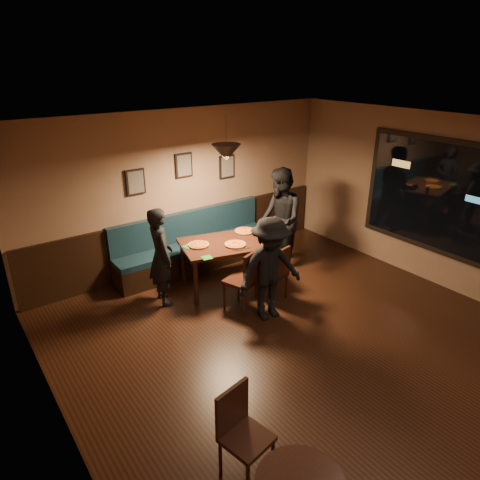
% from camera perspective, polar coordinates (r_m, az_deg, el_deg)
% --- Properties ---
extents(floor, '(7.00, 7.00, 0.00)m').
position_cam_1_polar(floor, '(5.87, 10.95, -14.89)').
color(floor, black).
rests_on(floor, ground).
extents(ceiling, '(7.00, 7.00, 0.00)m').
position_cam_1_polar(ceiling, '(4.73, 13.53, 13.07)').
color(ceiling, silver).
rests_on(ceiling, ground).
extents(wall_back, '(6.00, 0.00, 6.00)m').
position_cam_1_polar(wall_back, '(7.74, -7.38, 6.55)').
color(wall_back, '#8C704F').
rests_on(wall_back, ground).
extents(wall_left, '(0.00, 7.00, 7.00)m').
position_cam_1_polar(wall_left, '(3.76, -21.59, -14.00)').
color(wall_left, '#8C704F').
rests_on(wall_left, ground).
extents(wall_right, '(0.00, 7.00, 7.00)m').
position_cam_1_polar(wall_right, '(7.53, 27.74, 3.59)').
color(wall_right, '#8C704F').
rests_on(wall_right, ground).
extents(wainscot, '(5.88, 0.06, 1.00)m').
position_cam_1_polar(wainscot, '(8.02, -6.95, 0.32)').
color(wainscot, black).
rests_on(wainscot, ground).
extents(booth_bench, '(3.00, 0.60, 1.00)m').
position_cam_1_polar(booth_bench, '(7.80, -5.96, -0.30)').
color(booth_bench, '#0F232D').
rests_on(booth_bench, ground).
extents(window_frame, '(0.06, 2.56, 1.86)m').
position_cam_1_polar(window_frame, '(7.69, 24.48, 5.31)').
color(window_frame, black).
rests_on(window_frame, wall_right).
extents(window_glass, '(0.00, 2.40, 2.40)m').
position_cam_1_polar(window_glass, '(7.66, 24.37, 5.28)').
color(window_glass, black).
rests_on(window_glass, wall_right).
extents(picture_left, '(0.32, 0.04, 0.42)m').
position_cam_1_polar(picture_left, '(7.26, -13.62, 7.46)').
color(picture_left, black).
rests_on(picture_left, wall_back).
extents(picture_center, '(0.32, 0.04, 0.42)m').
position_cam_1_polar(picture_center, '(7.60, -7.44, 9.75)').
color(picture_center, black).
rests_on(picture_center, wall_back).
extents(picture_right, '(0.32, 0.04, 0.42)m').
position_cam_1_polar(picture_right, '(8.10, -1.75, 9.65)').
color(picture_right, black).
rests_on(picture_right, wall_back).
extents(pendant_lamp, '(0.44, 0.44, 0.25)m').
position_cam_1_polar(pendant_lamp, '(6.58, -1.83, 11.45)').
color(pendant_lamp, black).
rests_on(pendant_lamp, ceiling).
extents(dining_table, '(1.67, 1.30, 0.79)m').
position_cam_1_polar(dining_table, '(7.19, -1.65, -3.19)').
color(dining_table, '#33150E').
rests_on(dining_table, floor).
extents(chair_near_left, '(0.56, 0.56, 0.99)m').
position_cam_1_polar(chair_near_left, '(6.50, 0.21, -5.17)').
color(chair_near_left, black).
rests_on(chair_near_left, floor).
extents(chair_near_right, '(0.47, 0.47, 0.90)m').
position_cam_1_polar(chair_near_right, '(6.80, 4.20, -4.32)').
color(chair_near_right, black).
rests_on(chair_near_right, floor).
extents(diner_left, '(0.45, 0.62, 1.56)m').
position_cam_1_polar(diner_left, '(6.66, -10.39, -2.18)').
color(diner_left, black).
rests_on(diner_left, floor).
extents(diner_right, '(1.01, 1.10, 1.84)m').
position_cam_1_polar(diner_right, '(7.66, 5.30, 2.68)').
color(diner_right, black).
rests_on(diner_right, floor).
extents(diner_front, '(1.07, 0.69, 1.56)m').
position_cam_1_polar(diner_front, '(6.18, 3.99, -3.87)').
color(diner_front, black).
rests_on(diner_front, floor).
extents(pizza_a, '(0.44, 0.44, 0.04)m').
position_cam_1_polar(pizza_a, '(6.91, -5.48, -0.61)').
color(pizza_a, '#C17424').
rests_on(pizza_a, dining_table).
extents(pizza_b, '(0.42, 0.42, 0.04)m').
position_cam_1_polar(pizza_b, '(6.90, -0.63, -0.56)').
color(pizza_b, orange).
rests_on(pizza_b, dining_table).
extents(pizza_c, '(0.35, 0.35, 0.04)m').
position_cam_1_polar(pizza_c, '(7.43, 0.61, 1.22)').
color(pizza_c, orange).
rests_on(pizza_c, dining_table).
extents(soda_glass, '(0.08, 0.08, 0.14)m').
position_cam_1_polar(soda_glass, '(7.05, 3.54, 0.39)').
color(soda_glass, black).
rests_on(soda_glass, dining_table).
extents(tabasco_bottle, '(0.04, 0.04, 0.12)m').
position_cam_1_polar(tabasco_bottle, '(7.27, 1.75, 1.08)').
color(tabasco_bottle, '#A01505').
rests_on(tabasco_bottle, dining_table).
extents(napkin_a, '(0.19, 0.19, 0.01)m').
position_cam_1_polar(napkin_a, '(6.90, -6.86, -0.85)').
color(napkin_a, '#1B672A').
rests_on(napkin_a, dining_table).
extents(napkin_b, '(0.17, 0.17, 0.01)m').
position_cam_1_polar(napkin_b, '(6.50, -4.40, -2.33)').
color(napkin_b, '#1F751F').
rests_on(napkin_b, dining_table).
extents(cutlery_set, '(0.18, 0.08, 0.00)m').
position_cam_1_polar(cutlery_set, '(6.74, 0.11, -1.29)').
color(cutlery_set, '#B9B9BD').
rests_on(cutlery_set, dining_table).
extents(cafe_chair_far, '(0.46, 0.46, 0.89)m').
position_cam_1_polar(cafe_chair_far, '(4.23, 0.90, -24.55)').
color(cafe_chair_far, black).
rests_on(cafe_chair_far, floor).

